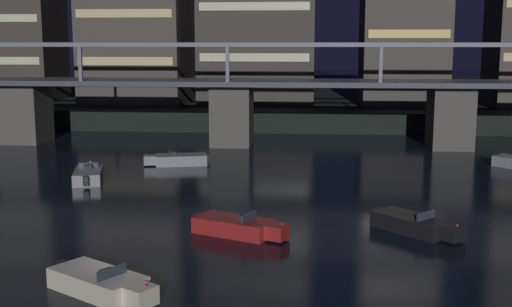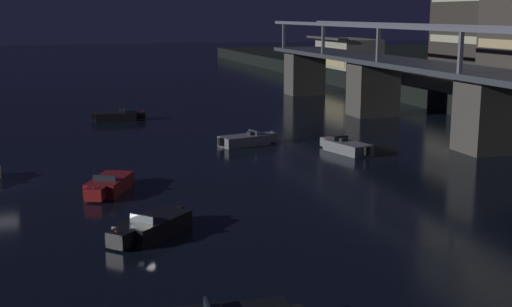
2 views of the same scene
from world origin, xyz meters
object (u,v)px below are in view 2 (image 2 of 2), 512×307
object	(u,v)px
river_bridge	(491,99)
speedboat_near_center	(151,227)
speedboat_near_right	(108,185)
speedboat_mid_right	(346,147)
waterfront_pavilion	(348,53)
speedboat_near_left	(247,140)
speedboat_mid_center	(118,116)

from	to	relation	value
river_bridge	speedboat_near_center	distance (m)	30.53
speedboat_near_right	speedboat_mid_right	size ratio (longest dim) A/B	0.97
river_bridge	waterfront_pavilion	distance (m)	53.82
river_bridge	speedboat_near_left	xyz separation A→B (m)	(-7.85, -16.89, -3.61)
speedboat_near_right	waterfront_pavilion	bearing A→B (deg)	144.20
speedboat_mid_center	speedboat_mid_right	xyz separation A→B (m)	(20.92, 14.97, 0.00)
river_bridge	speedboat_near_right	bearing A→B (deg)	-82.28
speedboat_near_left	river_bridge	bearing A→B (deg)	65.07
speedboat_near_left	speedboat_near_center	distance (m)	23.15
waterfront_pavilion	speedboat_mid_right	size ratio (longest dim) A/B	2.39
waterfront_pavilion	speedboat_near_right	xyz separation A→B (m)	(56.38, -40.66, -4.02)
speedboat_near_right	speedboat_near_left	bearing A→B (deg)	134.73
river_bridge	speedboat_near_center	xyz separation A→B (m)	(12.71, -27.53, -3.61)
speedboat_near_left	speedboat_mid_center	xyz separation A→B (m)	(-15.98, -8.55, 0.00)
waterfront_pavilion	speedboat_mid_center	size ratio (longest dim) A/B	2.38
river_bridge	speedboat_mid_right	size ratio (longest dim) A/B	16.33
waterfront_pavilion	speedboat_mid_center	world-z (taller)	waterfront_pavilion
speedboat_near_center	speedboat_mid_right	bearing A→B (deg)	132.46
river_bridge	speedboat_near_left	size ratio (longest dim) A/B	16.37
waterfront_pavilion	speedboat_near_right	size ratio (longest dim) A/B	2.47
waterfront_pavilion	river_bridge	bearing A→B (deg)	-12.79
speedboat_near_right	river_bridge	bearing A→B (deg)	97.72
speedboat_near_left	speedboat_mid_center	size ratio (longest dim) A/B	0.99
speedboat_mid_center	speedboat_near_center	bearing A→B (deg)	-3.28
speedboat_near_left	speedboat_mid_center	distance (m)	18.12
river_bridge	speedboat_mid_center	distance (m)	35.04
speedboat_near_left	speedboat_near_right	bearing A→B (deg)	-45.27
speedboat_mid_center	waterfront_pavilion	bearing A→B (deg)	127.50
waterfront_pavilion	speedboat_mid_right	distance (m)	54.55
speedboat_near_center	speedboat_mid_right	world-z (taller)	same
speedboat_near_left	speedboat_mid_right	size ratio (longest dim) A/B	1.00
waterfront_pavilion	speedboat_mid_right	xyz separation A→B (m)	(49.58, -22.39, -4.02)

